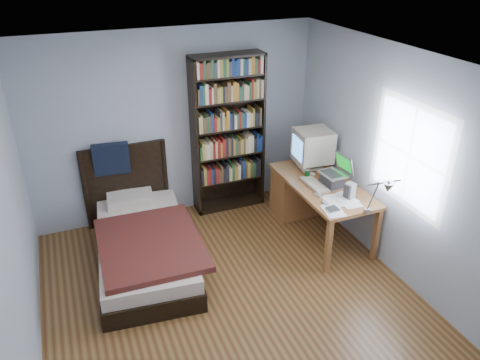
{
  "coord_description": "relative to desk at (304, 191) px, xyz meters",
  "views": [
    {
      "loc": [
        -1.35,
        -3.55,
        3.41
      ],
      "look_at": [
        0.35,
        0.68,
        1.06
      ],
      "focal_mm": 35.0,
      "sensor_mm": 36.0,
      "label": 1
    }
  ],
  "objects": [
    {
      "name": "desk_lamp",
      "position": [
        -0.02,
        -1.57,
        0.81
      ],
      "size": [
        0.23,
        0.52,
        0.61
      ],
      "color": "#99999E",
      "rests_on": "desk"
    },
    {
      "name": "bed",
      "position": [
        -2.22,
        -0.11,
        -0.16
      ],
      "size": [
        1.25,
        2.19,
        1.16
      ],
      "color": "black",
      "rests_on": "floor"
    },
    {
      "name": "keyboard",
      "position": [
        -0.12,
        -0.44,
        0.33
      ],
      "size": [
        0.18,
        0.45,
        0.04
      ],
      "primitive_type": "cube",
      "rotation": [
        0.0,
        0.07,
        0.02
      ],
      "color": "#B4A896",
      "rests_on": "desk"
    },
    {
      "name": "room",
      "position": [
        -1.48,
        -1.24,
        0.84
      ],
      "size": [
        4.2,
        4.24,
        2.5
      ],
      "color": "#532E18",
      "rests_on": "ground"
    },
    {
      "name": "desk",
      "position": [
        0.0,
        0.0,
        0.0
      ],
      "size": [
        0.75,
        1.55,
        0.73
      ],
      "color": "brown",
      "rests_on": "floor"
    },
    {
      "name": "laptop",
      "position": [
        0.09,
        -0.51,
        0.43
      ],
      "size": [
        0.33,
        0.34,
        0.39
      ],
      "color": "#2D2D30",
      "rests_on": "desk"
    },
    {
      "name": "crt_monitor",
      "position": [
        0.09,
        0.04,
        0.61
      ],
      "size": [
        0.49,
        0.45,
        0.53
      ],
      "color": "beige",
      "rests_on": "desk"
    },
    {
      "name": "bookshelf",
      "position": [
        -0.83,
        0.7,
        0.67
      ],
      "size": [
        0.97,
        0.3,
        2.16
      ],
      "color": "black",
      "rests_on": "floor"
    },
    {
      "name": "phone_silver",
      "position": [
        -0.22,
        -0.68,
        0.33
      ],
      "size": [
        0.08,
        0.11,
        0.02
      ],
      "primitive_type": "cube",
      "rotation": [
        0.0,
        0.0,
        0.32
      ],
      "color": "#B7B6BB",
      "rests_on": "desk"
    },
    {
      "name": "external_drive",
      "position": [
        -0.23,
        -1.03,
        0.33
      ],
      "size": [
        0.12,
        0.12,
        0.02
      ],
      "primitive_type": "cube",
      "rotation": [
        0.0,
        0.0,
        0.05
      ],
      "color": "gray",
      "rests_on": "desk"
    },
    {
      "name": "soda_can",
      "position": [
        -0.11,
        -0.22,
        0.37
      ],
      "size": [
        0.06,
        0.06,
        0.11
      ],
      "primitive_type": "cylinder",
      "color": "#083C10",
      "rests_on": "desk"
    },
    {
      "name": "speaker",
      "position": [
        0.1,
        -0.86,
        0.41
      ],
      "size": [
        0.12,
        0.12,
        0.19
      ],
      "primitive_type": "cube",
      "rotation": [
        0.0,
        0.0,
        0.32
      ],
      "color": "gray",
      "rests_on": "desk"
    },
    {
      "name": "mouse",
      "position": [
        -0.0,
        -0.17,
        0.33
      ],
      "size": [
        0.06,
        0.1,
        0.03
      ],
      "primitive_type": "ellipsoid",
      "color": "silver",
      "rests_on": "desk"
    },
    {
      "name": "phone_grey",
      "position": [
        -0.23,
        -0.87,
        0.33
      ],
      "size": [
        0.05,
        0.09,
        0.02
      ],
      "primitive_type": "cube",
      "rotation": [
        0.0,
        0.0,
        0.03
      ],
      "color": "gray",
      "rests_on": "desk"
    }
  ]
}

